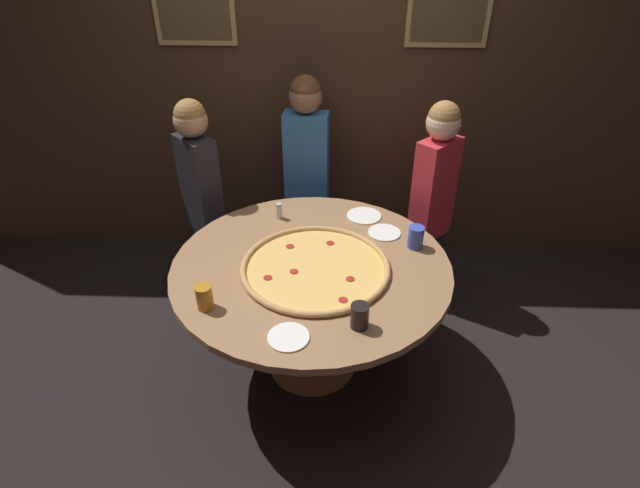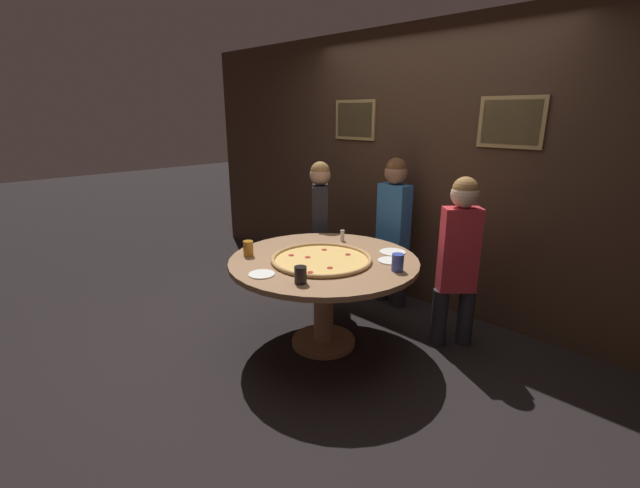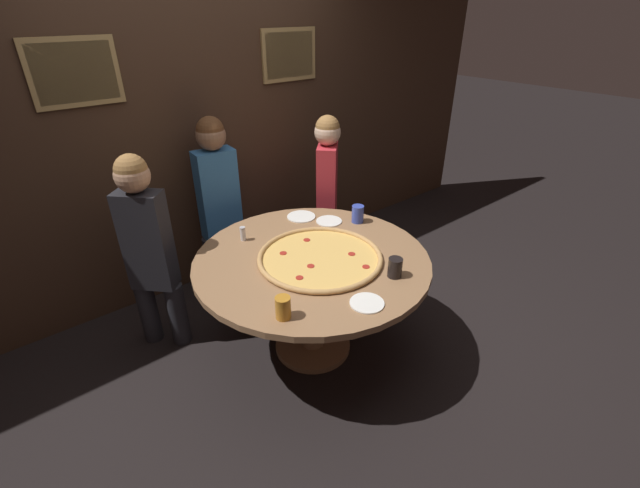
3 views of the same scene
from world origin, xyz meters
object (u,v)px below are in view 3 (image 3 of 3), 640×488
(drink_cup_centre_back, at_px, (358,214))
(diner_far_left, at_px, (327,188))
(drink_cup_front_edge, at_px, (283,308))
(drink_cup_near_right, at_px, (395,268))
(condiment_shaker, at_px, (243,234))
(diner_far_right, at_px, (219,198))
(white_plate_left_side, at_px, (301,217))
(dining_table, at_px, (312,276))
(giant_pizza, at_px, (320,257))
(white_plate_right_side, at_px, (367,303))
(white_plate_near_front, at_px, (329,221))
(diner_side_right, at_px, (148,245))

(drink_cup_centre_back, bearing_deg, diner_far_left, 71.83)
(drink_cup_front_edge, distance_m, drink_cup_near_right, 0.72)
(condiment_shaker, relative_size, diner_far_right, 0.07)
(white_plate_left_side, bearing_deg, dining_table, -120.57)
(condiment_shaker, bearing_deg, giant_pizza, -64.76)
(drink_cup_front_edge, relative_size, white_plate_right_side, 0.66)
(drink_cup_front_edge, height_order, white_plate_near_front, drink_cup_front_edge)
(condiment_shaker, bearing_deg, drink_cup_front_edge, -107.15)
(drink_cup_centre_back, xyz_separation_m, diner_far_right, (-0.65, 0.86, 0.01))
(dining_table, distance_m, drink_cup_centre_back, 0.62)
(diner_far_left, bearing_deg, white_plate_left_side, -17.33)
(white_plate_right_side, relative_size, diner_side_right, 0.13)
(drink_cup_centre_back, bearing_deg, white_plate_right_side, -130.70)
(drink_cup_front_edge, relative_size, diner_side_right, 0.09)
(diner_far_left, xyz_separation_m, diner_side_right, (-1.50, -0.01, -0.00))
(drink_cup_centre_back, xyz_separation_m, white_plate_near_front, (-0.16, 0.13, -0.06))
(drink_cup_near_right, xyz_separation_m, white_plate_right_side, (-0.31, -0.09, -0.05))
(giant_pizza, relative_size, drink_cup_near_right, 6.64)
(drink_cup_near_right, height_order, diner_side_right, diner_side_right)
(dining_table, relative_size, white_plate_left_side, 7.03)
(drink_cup_front_edge, relative_size, white_plate_near_front, 0.65)
(diner_side_right, bearing_deg, drink_cup_front_edge, 150.42)
(diner_far_left, bearing_deg, white_plate_near_front, 6.11)
(drink_cup_near_right, bearing_deg, giant_pizza, 117.11)
(white_plate_right_side, xyz_separation_m, diner_side_right, (-0.68, 1.28, 0.03))
(drink_cup_centre_back, xyz_separation_m, drink_cup_front_edge, (-1.03, -0.55, -0.00))
(giant_pizza, bearing_deg, white_plate_right_side, -100.49)
(white_plate_left_side, bearing_deg, diner_far_right, 124.89)
(dining_table, xyz_separation_m, drink_cup_front_edge, (-0.47, -0.37, 0.20))
(dining_table, height_order, diner_far_right, diner_far_right)
(drink_cup_centre_back, distance_m, white_plate_near_front, 0.21)
(drink_cup_near_right, height_order, diner_far_left, diner_far_left)
(diner_side_right, bearing_deg, white_plate_right_side, 164.14)
(drink_cup_centre_back, height_order, diner_side_right, diner_side_right)
(dining_table, relative_size, drink_cup_near_right, 12.58)
(giant_pizza, bearing_deg, diner_side_right, 135.02)
(dining_table, bearing_deg, drink_cup_near_right, -63.03)
(white_plate_left_side, bearing_deg, drink_cup_front_edge, -131.53)
(white_plate_right_side, bearing_deg, drink_cup_centre_back, 49.30)
(white_plate_left_side, height_order, white_plate_near_front, same)
(dining_table, bearing_deg, white_plate_left_side, 59.43)
(dining_table, bearing_deg, diner_far_left, 44.72)
(white_plate_right_side, height_order, diner_far_right, diner_far_right)
(drink_cup_near_right, bearing_deg, condiment_shaker, 116.09)
(diner_far_right, bearing_deg, white_plate_right_side, 95.32)
(drink_cup_front_edge, xyz_separation_m, white_plate_right_side, (0.40, -0.19, -0.06))
(drink_cup_front_edge, relative_size, white_plate_left_side, 0.58)
(diner_side_right, bearing_deg, diner_far_right, -108.61)
(white_plate_left_side, bearing_deg, giant_pizza, -116.23)
(dining_table, relative_size, diner_side_right, 1.07)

